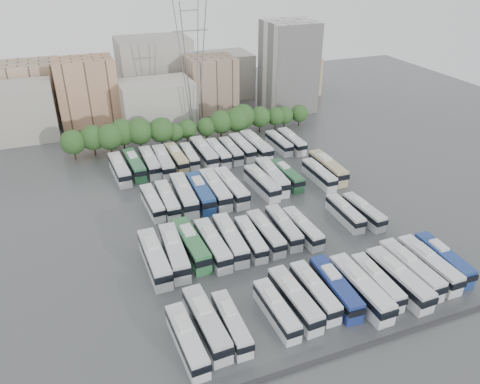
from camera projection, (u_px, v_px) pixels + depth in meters
name	position (u px, v px, depth m)	size (l,w,h in m)	color
ground	(261.00, 222.00, 87.77)	(220.00, 220.00, 0.00)	#424447
parapet	(363.00, 347.00, 60.66)	(56.00, 0.50, 0.50)	#2D2D30
tree_line	(186.00, 126.00, 119.16)	(65.90, 8.13, 8.32)	black
city_buildings	(143.00, 86.00, 140.40)	(102.00, 35.00, 20.00)	#9E998E
apartment_tower	(288.00, 67.00, 139.85)	(14.00, 14.00, 26.00)	silver
electricity_pylon	(192.00, 62.00, 120.38)	(9.00, 6.91, 33.83)	slate
bus_r0_s0	(187.00, 340.00, 59.65)	(3.00, 11.60, 3.61)	silver
bus_r0_s1	(206.00, 323.00, 62.09)	(3.32, 12.71, 3.95)	silver
bus_r0_s2	(231.00, 323.00, 62.43)	(2.47, 10.81, 3.38)	silver
bus_r0_s4	(276.00, 310.00, 64.66)	(2.61, 10.94, 3.42)	silver
bus_r0_s5	(295.00, 299.00, 66.29)	(3.08, 12.27, 3.82)	silver
bus_r0_s6	(315.00, 291.00, 67.85)	(2.53, 11.57, 3.63)	silver
bus_r0_s7	(335.00, 287.00, 68.42)	(3.27, 12.42, 3.86)	navy
bus_r0_s8	(360.00, 288.00, 68.13)	(3.03, 13.23, 4.14)	silver
bus_r0_s9	(376.00, 281.00, 69.87)	(2.74, 11.32, 3.54)	silver
bus_r0_s10	(398.00, 279.00, 70.06)	(3.16, 13.00, 4.06)	silver
bus_r0_s11	(410.00, 269.00, 72.17)	(2.95, 12.79, 4.00)	silver
bus_r0_s12	(429.00, 264.00, 73.29)	(2.83, 12.55, 3.93)	silver
bus_r0_s13	(443.00, 259.00, 74.62)	(3.11, 11.95, 3.72)	navy
bus_r1_s0	(154.00, 258.00, 74.54)	(3.02, 13.15, 4.12)	silver
bus_r1_s1	(174.00, 252.00, 76.05)	(3.50, 13.16, 4.09)	silver
bus_r1_s2	(191.00, 244.00, 77.91)	(3.38, 13.11, 4.08)	#307141
bus_r1_s3	(213.00, 244.00, 77.97)	(2.95, 12.57, 3.93)	silver
bus_r1_s4	(230.00, 239.00, 79.36)	(3.23, 12.65, 3.94)	silver
bus_r1_s5	(251.00, 238.00, 79.93)	(2.93, 11.19, 3.48)	silver
bus_r1_s6	(266.00, 233.00, 81.32)	(2.68, 11.71, 3.66)	silver
bus_r1_s7	(283.00, 227.00, 82.93)	(2.97, 11.68, 3.64)	silver
bus_r1_s8	(303.00, 228.00, 82.80)	(2.77, 11.23, 3.50)	silver
bus_r1_s11	(345.00, 212.00, 87.56)	(2.62, 10.90, 3.41)	silver
bus_r1_s12	(364.00, 211.00, 87.87)	(2.83, 11.07, 3.45)	silver
bus_r2_s1	(152.00, 202.00, 90.87)	(2.84, 11.17, 3.48)	white
bus_r2_s2	(167.00, 200.00, 91.41)	(2.78, 12.06, 3.77)	silver
bus_r2_s3	(184.00, 194.00, 92.83)	(3.51, 13.73, 4.28)	silver
bus_r2_s4	(200.00, 192.00, 93.75)	(3.16, 13.19, 4.12)	navy
bus_r2_s5	(215.00, 189.00, 94.90)	(2.95, 13.47, 4.22)	silver
bus_r2_s6	(231.00, 187.00, 95.69)	(3.39, 13.39, 4.17)	silver
bus_r2_s8	(262.00, 183.00, 97.70)	(3.33, 12.56, 3.90)	silver
bus_r2_s9	(272.00, 176.00, 99.91)	(3.63, 13.59, 4.22)	silver
bus_r2_s10	(286.00, 175.00, 101.11)	(2.98, 11.83, 3.69)	#2A623C
bus_r2_s12	(319.00, 174.00, 101.47)	(2.51, 11.46, 3.59)	silver
bus_r2_s13	(328.00, 167.00, 103.89)	(3.09, 13.23, 4.14)	tan
bus_r3_s0	(120.00, 169.00, 103.37)	(3.38, 12.82, 3.99)	silver
bus_r3_s1	(134.00, 165.00, 105.39)	(3.34, 12.69, 3.94)	#2E6D43
bus_r3_s2	(150.00, 162.00, 106.66)	(2.73, 12.43, 3.90)	silver
bus_r3_s3	(163.00, 161.00, 106.67)	(3.25, 13.19, 4.11)	silver
bus_r3_s4	(177.00, 158.00, 108.82)	(2.97, 12.21, 3.81)	tan
bus_r3_s5	(190.00, 156.00, 110.30)	(2.71, 10.91, 3.40)	silver
bus_r3_s6	(204.00, 152.00, 110.97)	(3.10, 13.54, 4.24)	silver
bus_r3_s7	(218.00, 152.00, 111.57)	(2.78, 11.96, 3.74)	white
bus_r3_s8	(231.00, 150.00, 112.86)	(2.66, 11.48, 3.59)	silver
bus_r3_s9	(242.00, 147.00, 114.50)	(2.77, 12.03, 3.77)	silver
bus_r3_s10	(256.00, 146.00, 114.57)	(3.41, 13.76, 4.29)	silver
bus_r3_s12	(279.00, 143.00, 117.20)	(2.72, 11.26, 3.52)	silver
bus_r3_s13	(292.00, 141.00, 117.87)	(2.79, 12.06, 3.77)	silver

